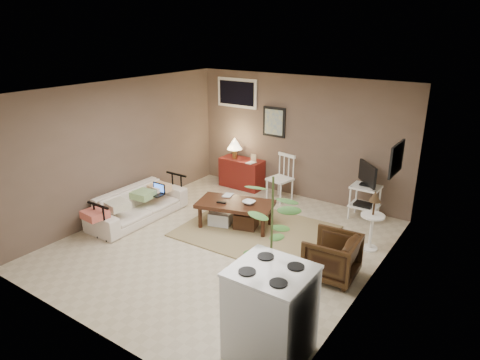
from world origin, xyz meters
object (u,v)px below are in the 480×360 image
Objects in this scene: spindle_chair at (280,179)px; side_table at (373,214)px; stove at (270,312)px; coffee_table at (235,212)px; red_console at (241,170)px; armchair at (332,255)px; tv_stand at (366,190)px; sofa at (138,200)px; potted_plant at (271,242)px.

spindle_chair is 0.95× the size of side_table.
coffee_table is at bearing 131.86° from stove.
spindle_chair is (1.04, -0.16, 0.06)m from red_console.
side_table reaches higher than armchair.
stove is at bearing -62.12° from spindle_chair.
tv_stand reaches higher than armchair.
tv_stand is at bearing 114.19° from side_table.
sofa is 3.96m from stove.
sofa is 3.45m from potted_plant.
potted_plant is at bearing -90.62° from tv_stand.
potted_plant is at bearing -102.88° from side_table.
potted_plant is (-0.50, -2.18, 0.34)m from side_table.
armchair is 0.39× the size of potted_plant.
sofa is 1.79× the size of tv_stand.
tv_stand is at bearing 94.91° from stove.
spindle_chair is (1.64, 2.21, 0.07)m from sofa.
red_console is 2.71m from tv_stand.
side_table reaches higher than sofa.
spindle_chair is 1.67m from tv_stand.
potted_plant is (-0.31, -1.11, 0.59)m from armchair.
stove is (2.03, -2.26, 0.24)m from coffee_table.
armchair is 0.66× the size of stove.
side_table is 1.41× the size of armchair.
red_console reaches higher than side_table.
spindle_chair is 1.34× the size of armchair.
spindle_chair is at bearing 117.88° from stove.
potted_plant is at bearing 120.41° from stove.
spindle_chair is 3.59m from potted_plant.
spindle_chair reaches higher than coffee_table.
sofa is 2.72× the size of armchair.
tv_stand is at bearing 89.38° from potted_plant.
side_table reaches higher than coffee_table.
potted_plant is (2.67, -3.31, 0.56)m from red_console.
red_console is at bearing 128.88° from potted_plant.
coffee_table is 1.46× the size of side_table.
red_console is at bearing 171.39° from spindle_chair.
potted_plant is (1.66, -1.64, 0.66)m from coffee_table.
stove reaches higher than coffee_table.
potted_plant reaches higher than coffee_table.
sofa is 2.75m from spindle_chair.
sofa is 2.03× the size of spindle_chair.
coffee_table is 1.52m from spindle_chair.
stove reaches higher than spindle_chair.
red_console is 0.61× the size of potted_plant.
sofa is at bearing -91.12° from armchair.
potted_plant is (3.27, -0.94, 0.57)m from sofa.
potted_plant reaches higher than tv_stand.
red_console is (0.60, 2.37, 0.01)m from sofa.
spindle_chair is at bearing -140.26° from armchair.
side_table is 2.26m from potted_plant.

